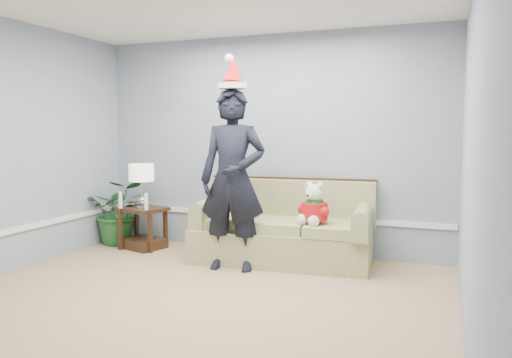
{
  "coord_description": "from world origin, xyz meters",
  "views": [
    {
      "loc": [
        2.1,
        -3.4,
        1.52
      ],
      "look_at": [
        0.2,
        1.55,
        1.01
      ],
      "focal_mm": 35.0,
      "sensor_mm": 36.0,
      "label": 1
    }
  ],
  "objects_px": {
    "sofa": "(283,232)",
    "man": "(233,180)",
    "houseplant": "(119,211)",
    "table_lamp": "(142,174)",
    "side_table": "(143,232)",
    "teddy_bear": "(314,209)"
  },
  "relations": [
    {
      "from": "sofa",
      "to": "man",
      "type": "bearing_deg",
      "value": -132.0
    },
    {
      "from": "sofa",
      "to": "houseplant",
      "type": "height_order",
      "value": "sofa"
    },
    {
      "from": "table_lamp",
      "to": "man",
      "type": "relative_size",
      "value": 0.29
    },
    {
      "from": "side_table",
      "to": "man",
      "type": "relative_size",
      "value": 0.33
    },
    {
      "from": "man",
      "to": "sofa",
      "type": "bearing_deg",
      "value": 44.48
    },
    {
      "from": "table_lamp",
      "to": "houseplant",
      "type": "bearing_deg",
      "value": 159.53
    },
    {
      "from": "side_table",
      "to": "man",
      "type": "xyz_separation_m",
      "value": [
        1.48,
        -0.47,
        0.78
      ]
    },
    {
      "from": "sofa",
      "to": "side_table",
      "type": "height_order",
      "value": "sofa"
    },
    {
      "from": "sofa",
      "to": "table_lamp",
      "type": "relative_size",
      "value": 3.72
    },
    {
      "from": "table_lamp",
      "to": "teddy_bear",
      "type": "xyz_separation_m",
      "value": [
        2.27,
        -0.09,
        -0.3
      ]
    },
    {
      "from": "sofa",
      "to": "man",
      "type": "xyz_separation_m",
      "value": [
        -0.41,
        -0.53,
        0.65
      ]
    },
    {
      "from": "table_lamp",
      "to": "man",
      "type": "xyz_separation_m",
      "value": [
        1.44,
        -0.41,
        0.02
      ]
    },
    {
      "from": "table_lamp",
      "to": "houseplant",
      "type": "height_order",
      "value": "table_lamp"
    },
    {
      "from": "houseplant",
      "to": "teddy_bear",
      "type": "relative_size",
      "value": 1.84
    },
    {
      "from": "houseplant",
      "to": "teddy_bear",
      "type": "bearing_deg",
      "value": -5.57
    },
    {
      "from": "houseplant",
      "to": "teddy_bear",
      "type": "distance_m",
      "value": 2.78
    },
    {
      "from": "houseplant",
      "to": "teddy_bear",
      "type": "height_order",
      "value": "teddy_bear"
    },
    {
      "from": "sofa",
      "to": "side_table",
      "type": "xyz_separation_m",
      "value": [
        -1.88,
        -0.06,
        -0.13
      ]
    },
    {
      "from": "table_lamp",
      "to": "teddy_bear",
      "type": "bearing_deg",
      "value": -2.19
    },
    {
      "from": "houseplant",
      "to": "man",
      "type": "height_order",
      "value": "man"
    },
    {
      "from": "side_table",
      "to": "table_lamp",
      "type": "relative_size",
      "value": 1.17
    },
    {
      "from": "table_lamp",
      "to": "sofa",
      "type": "bearing_deg",
      "value": 3.55
    }
  ]
}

